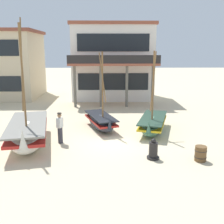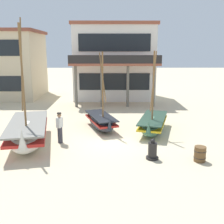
% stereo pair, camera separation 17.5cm
% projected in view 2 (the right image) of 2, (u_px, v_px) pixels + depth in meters
% --- Properties ---
extents(ground_plane, '(120.00, 120.00, 0.00)m').
position_uv_depth(ground_plane, '(112.00, 140.00, 15.06)').
color(ground_plane, beige).
extents(fishing_boat_near_left, '(2.45, 4.30, 4.89)m').
position_uv_depth(fishing_boat_near_left, '(153.00, 124.00, 16.53)').
color(fishing_boat_near_left, '#427056').
rests_on(fishing_boat_near_left, ground).
extents(fishing_boat_centre_large, '(2.91, 5.61, 6.51)m').
position_uv_depth(fishing_boat_centre_large, '(28.00, 132.00, 14.37)').
color(fishing_boat_centre_large, silver).
rests_on(fishing_boat_centre_large, ground).
extents(fishing_boat_far_right, '(2.27, 3.76, 4.84)m').
position_uv_depth(fishing_boat_far_right, '(101.00, 121.00, 17.13)').
color(fishing_boat_far_right, '#2D333D').
rests_on(fishing_boat_far_right, ground).
extents(fisherman_by_hull, '(0.35, 0.42, 1.68)m').
position_uv_depth(fisherman_by_hull, '(60.00, 128.00, 14.51)').
color(fisherman_by_hull, '#33333D').
rests_on(fisherman_by_hull, ground).
extents(capstan_winch, '(0.58, 0.58, 0.98)m').
position_uv_depth(capstan_winch, '(152.00, 151.00, 12.46)').
color(capstan_winch, black).
rests_on(capstan_winch, ground).
extents(wooden_barrel, '(0.56, 0.56, 0.70)m').
position_uv_depth(wooden_barrel, '(200.00, 154.00, 12.19)').
color(wooden_barrel, brown).
rests_on(wooden_barrel, ground).
extents(harbor_building_main, '(8.22, 7.79, 7.48)m').
position_uv_depth(harbor_building_main, '(114.00, 61.00, 27.54)').
color(harbor_building_main, white).
rests_on(harbor_building_main, ground).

